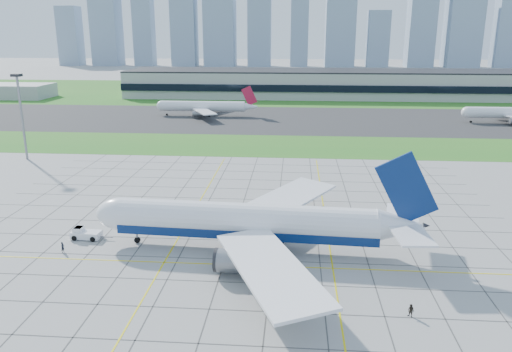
{
  "coord_description": "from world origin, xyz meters",
  "views": [
    {
      "loc": [
        11.36,
        -76.74,
        36.83
      ],
      "look_at": [
        3.1,
        27.26,
        7.0
      ],
      "focal_mm": 35.0,
      "sensor_mm": 36.0,
      "label": 1
    }
  ],
  "objects_px": {
    "distant_jet_1": "(204,106)",
    "light_mast": "(21,106)",
    "crew_near": "(63,247)",
    "crew_far": "(411,311)",
    "airliner": "(249,222)",
    "pushback_tug": "(85,234)"
  },
  "relations": [
    {
      "from": "distant_jet_1",
      "to": "light_mast",
      "type": "bearing_deg",
      "value": -114.37
    },
    {
      "from": "distant_jet_1",
      "to": "crew_near",
      "type": "bearing_deg",
      "value": -89.16
    },
    {
      "from": "crew_far",
      "to": "airliner",
      "type": "bearing_deg",
      "value": -179.39
    },
    {
      "from": "pushback_tug",
      "to": "crew_far",
      "type": "xyz_separation_m",
      "value": [
        54.74,
        -22.56,
        -0.04
      ]
    },
    {
      "from": "distant_jet_1",
      "to": "pushback_tug",
      "type": "bearing_deg",
      "value": -88.59
    },
    {
      "from": "light_mast",
      "to": "distant_jet_1",
      "type": "xyz_separation_m",
      "value": [
        39.15,
        86.45,
        -11.69
      ]
    },
    {
      "from": "airliner",
      "to": "distant_jet_1",
      "type": "height_order",
      "value": "airliner"
    },
    {
      "from": "light_mast",
      "to": "airliner",
      "type": "height_order",
      "value": "light_mast"
    },
    {
      "from": "crew_near",
      "to": "airliner",
      "type": "bearing_deg",
      "value": -69.57
    },
    {
      "from": "crew_far",
      "to": "pushback_tug",
      "type": "bearing_deg",
      "value": -161.47
    },
    {
      "from": "light_mast",
      "to": "crew_far",
      "type": "height_order",
      "value": "light_mast"
    },
    {
      "from": "light_mast",
      "to": "distant_jet_1",
      "type": "relative_size",
      "value": 0.57
    },
    {
      "from": "light_mast",
      "to": "pushback_tug",
      "type": "xyz_separation_m",
      "value": [
        42.72,
        -58.24,
        -15.2
      ]
    },
    {
      "from": "crew_near",
      "to": "crew_far",
      "type": "distance_m",
      "value": 58.39
    },
    {
      "from": "pushback_tug",
      "to": "crew_near",
      "type": "xyz_separation_m",
      "value": [
        -1.34,
        -6.29,
        -0.01
      ]
    },
    {
      "from": "light_mast",
      "to": "airliner",
      "type": "relative_size",
      "value": 0.43
    },
    {
      "from": "pushback_tug",
      "to": "crew_far",
      "type": "relative_size",
      "value": 4.25
    },
    {
      "from": "airliner",
      "to": "crew_far",
      "type": "distance_m",
      "value": 31.53
    },
    {
      "from": "crew_far",
      "to": "distant_jet_1",
      "type": "relative_size",
      "value": 0.04
    },
    {
      "from": "crew_near",
      "to": "crew_far",
      "type": "xyz_separation_m",
      "value": [
        56.08,
        -16.27,
        -0.03
      ]
    },
    {
      "from": "light_mast",
      "to": "crew_far",
      "type": "xyz_separation_m",
      "value": [
        97.46,
        -80.8,
        -15.24
      ]
    },
    {
      "from": "light_mast",
      "to": "pushback_tug",
      "type": "distance_m",
      "value": 73.81
    }
  ]
}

